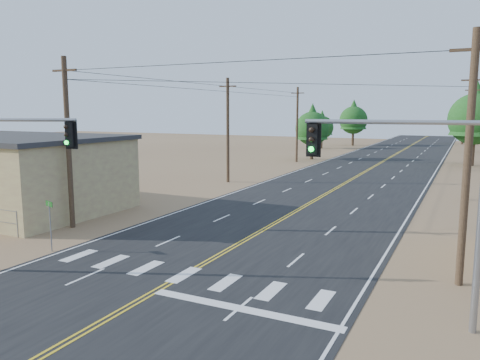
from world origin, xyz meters
The scene contains 14 objects.
road centered at (0.00, 30.00, 0.01)m, with size 15.00×200.00×0.02m, color black.
utility_pole_left_near centered at (-10.50, 12.00, 5.12)m, with size 1.80×0.30×10.00m.
utility_pole_left_mid centered at (-10.50, 32.00, 5.12)m, with size 1.80×0.30×10.00m.
utility_pole_left_far centered at (-10.50, 52.00, 5.12)m, with size 1.80×0.30×10.00m.
utility_pole_right_near centered at (10.50, 12.00, 5.12)m, with size 1.80×0.30×10.00m.
utility_pole_right_mid centered at (10.50, 32.00, 5.12)m, with size 1.80×0.30×10.00m.
utility_pole_right_far centered at (10.50, 52.00, 5.12)m, with size 1.80×0.30×10.00m.
signal_mast_right centered at (9.39, 7.59, 4.58)m, with size 5.64×0.76×6.76m.
street_sign centered at (-7.80, 8.00, 1.69)m, with size 0.72×0.28×2.53m.
tree_left_near centered at (-9.68, 56.12, 4.86)m, with size 4.78×4.78×7.96m.
tree_left_mid centered at (-14.00, 75.58, 4.26)m, with size 4.18×4.18×6.97m.
tree_left_far centered at (-10.51, 85.40, 5.56)m, with size 5.45×5.45×9.09m.
tree_right_near centered at (10.87, 57.50, 6.51)m, with size 6.39×6.39×10.64m.
tree_right_far centered at (9.00, 98.87, 5.32)m, with size 5.22×5.22×8.70m.
Camera 1 is at (10.56, -8.02, 6.95)m, focal length 35.00 mm.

